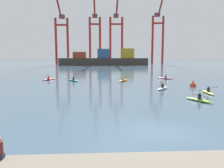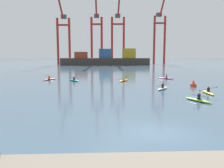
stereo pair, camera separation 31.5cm
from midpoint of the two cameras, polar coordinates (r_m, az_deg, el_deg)
ground_plane at (r=14.42m, az=12.09°, el=-11.83°), size 800.00×800.00×0.00m
container_barge at (r=113.33m, az=-1.45°, el=6.18°), size 43.13×9.04×8.12m
gantry_crane_west at (r=125.02m, az=-12.14°, el=12.69°), size 7.40×20.16×34.47m
gantry_crane_west_mid at (r=127.37m, az=-3.84°, el=13.09°), size 6.77×20.78×36.65m
gantry_crane_east_mid at (r=128.97m, az=1.60°, el=13.12°), size 7.82×18.97×38.07m
gantry_crane_east at (r=133.07m, az=12.03°, el=12.80°), size 7.13×16.01×37.82m
channel_buoy at (r=36.22m, az=20.07°, el=-0.08°), size 0.90×0.90×1.00m
kayak_white at (r=32.18m, az=12.96°, el=-1.02°), size 2.47×3.11×0.96m
kayak_magenta at (r=46.57m, az=13.63°, el=1.45°), size 3.08×2.52×1.02m
kayak_red at (r=45.02m, az=-15.24°, el=1.20°), size 2.27×3.22×1.03m
kayak_teal at (r=42.06m, az=-9.39°, el=0.96°), size 2.47×3.11×0.95m
kayak_lime at (r=24.85m, az=21.22°, el=-3.71°), size 2.06×3.33×0.95m
kayak_yellow at (r=30.32m, az=23.33°, el=-1.92°), size 2.24×3.44×0.95m
kayak_orange at (r=41.30m, az=3.20°, el=0.93°), size 2.30×3.20×0.96m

